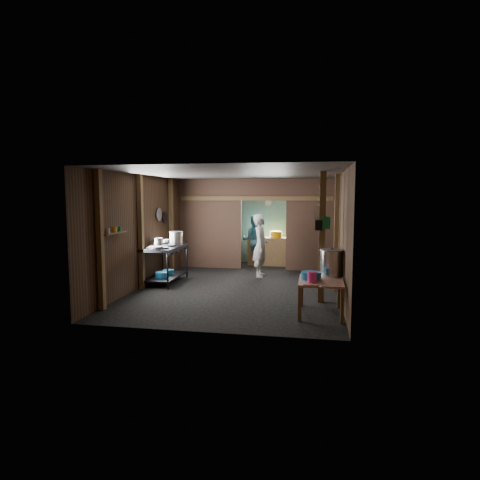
% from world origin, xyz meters
% --- Properties ---
extents(floor, '(4.50, 7.00, 0.00)m').
position_xyz_m(floor, '(0.00, 0.00, 0.00)').
color(floor, black).
rests_on(floor, ground).
extents(ceiling, '(4.50, 7.00, 0.00)m').
position_xyz_m(ceiling, '(0.00, 0.00, 2.60)').
color(ceiling, '#4E4C49').
rests_on(ceiling, ground).
extents(wall_back, '(4.50, 0.00, 2.60)m').
position_xyz_m(wall_back, '(0.00, 3.50, 1.30)').
color(wall_back, '#442C16').
rests_on(wall_back, ground).
extents(wall_front, '(4.50, 0.00, 2.60)m').
position_xyz_m(wall_front, '(0.00, -3.50, 1.30)').
color(wall_front, '#442C16').
rests_on(wall_front, ground).
extents(wall_left, '(0.00, 7.00, 2.60)m').
position_xyz_m(wall_left, '(-2.25, 0.00, 1.30)').
color(wall_left, '#442C16').
rests_on(wall_left, ground).
extents(wall_right, '(0.00, 7.00, 2.60)m').
position_xyz_m(wall_right, '(2.25, 0.00, 1.30)').
color(wall_right, '#442C16').
rests_on(wall_right, ground).
extents(partition_left, '(1.85, 0.10, 2.60)m').
position_xyz_m(partition_left, '(-1.32, 2.20, 1.30)').
color(partition_left, '#4C3528').
rests_on(partition_left, floor).
extents(partition_right, '(1.35, 0.10, 2.60)m').
position_xyz_m(partition_right, '(1.57, 2.20, 1.30)').
color(partition_right, '#4C3528').
rests_on(partition_right, floor).
extents(partition_header, '(1.30, 0.10, 0.60)m').
position_xyz_m(partition_header, '(0.25, 2.20, 2.30)').
color(partition_header, '#4C3528').
rests_on(partition_header, wall_back).
extents(turquoise_panel, '(4.40, 0.06, 2.50)m').
position_xyz_m(turquoise_panel, '(0.00, 3.44, 1.25)').
color(turquoise_panel, '#63A399').
rests_on(turquoise_panel, wall_back).
extents(back_counter, '(1.20, 0.50, 0.85)m').
position_xyz_m(back_counter, '(0.30, 2.95, 0.42)').
color(back_counter, brown).
rests_on(back_counter, floor).
extents(wall_clock, '(0.20, 0.03, 0.20)m').
position_xyz_m(wall_clock, '(0.25, 3.40, 1.90)').
color(wall_clock, silver).
rests_on(wall_clock, wall_back).
extents(post_left_a, '(0.10, 0.12, 2.60)m').
position_xyz_m(post_left_a, '(-2.18, -2.60, 1.30)').
color(post_left_a, brown).
rests_on(post_left_a, floor).
extents(post_left_b, '(0.10, 0.12, 2.60)m').
position_xyz_m(post_left_b, '(-2.18, -0.80, 1.30)').
color(post_left_b, brown).
rests_on(post_left_b, floor).
extents(post_left_c, '(0.10, 0.12, 2.60)m').
position_xyz_m(post_left_c, '(-2.18, 1.20, 1.30)').
color(post_left_c, brown).
rests_on(post_left_c, floor).
extents(post_right, '(0.10, 0.12, 2.60)m').
position_xyz_m(post_right, '(2.18, -0.20, 1.30)').
color(post_right, brown).
rests_on(post_right, floor).
extents(post_free, '(0.12, 0.12, 2.60)m').
position_xyz_m(post_free, '(1.85, -1.30, 1.30)').
color(post_free, brown).
rests_on(post_free, floor).
extents(cross_beam, '(4.40, 0.12, 0.12)m').
position_xyz_m(cross_beam, '(0.00, 2.15, 2.05)').
color(cross_beam, brown).
rests_on(cross_beam, wall_left).
extents(pan_lid_big, '(0.03, 0.34, 0.34)m').
position_xyz_m(pan_lid_big, '(-2.21, 0.40, 1.65)').
color(pan_lid_big, gray).
rests_on(pan_lid_big, wall_left).
extents(pan_lid_small, '(0.03, 0.30, 0.30)m').
position_xyz_m(pan_lid_small, '(-2.21, 0.80, 1.55)').
color(pan_lid_small, black).
rests_on(pan_lid_small, wall_left).
extents(wall_shelf, '(0.14, 0.80, 0.03)m').
position_xyz_m(wall_shelf, '(-2.15, -2.10, 1.40)').
color(wall_shelf, brown).
rests_on(wall_shelf, wall_left).
extents(jar_white, '(0.07, 0.07, 0.10)m').
position_xyz_m(jar_white, '(-2.15, -2.35, 1.47)').
color(jar_white, silver).
rests_on(jar_white, wall_shelf).
extents(jar_yellow, '(0.08, 0.08, 0.10)m').
position_xyz_m(jar_yellow, '(-2.15, -2.10, 1.47)').
color(jar_yellow, '#DB9604').
rests_on(jar_yellow, wall_shelf).
extents(jar_green, '(0.06, 0.06, 0.10)m').
position_xyz_m(jar_green, '(-2.15, -1.88, 1.47)').
color(jar_green, '#17733E').
rests_on(jar_green, wall_shelf).
extents(bag_white, '(0.22, 0.15, 0.32)m').
position_xyz_m(bag_white, '(1.80, -1.22, 1.78)').
color(bag_white, silver).
rests_on(bag_white, post_free).
extents(bag_green, '(0.16, 0.12, 0.24)m').
position_xyz_m(bag_green, '(1.92, -1.36, 1.60)').
color(bag_green, '#17733E').
rests_on(bag_green, post_free).
extents(bag_black, '(0.14, 0.10, 0.20)m').
position_xyz_m(bag_black, '(1.78, -1.38, 1.55)').
color(bag_black, black).
rests_on(bag_black, post_free).
extents(gas_range, '(0.79, 1.54, 0.91)m').
position_xyz_m(gas_range, '(-1.88, -0.12, 0.45)').
color(gas_range, black).
rests_on(gas_range, floor).
extents(prep_table, '(0.77, 1.07, 0.63)m').
position_xyz_m(prep_table, '(1.83, -2.17, 0.31)').
color(prep_table, tan).
rests_on(prep_table, floor).
extents(stove_pot_large, '(0.45, 0.45, 0.34)m').
position_xyz_m(stove_pot_large, '(-1.71, 0.26, 1.06)').
color(stove_pot_large, silver).
rests_on(stove_pot_large, gas_range).
extents(stove_pot_med, '(0.26, 0.26, 0.21)m').
position_xyz_m(stove_pot_med, '(-2.05, -0.11, 1.00)').
color(stove_pot_med, silver).
rests_on(stove_pot_med, gas_range).
extents(stove_saucepan, '(0.18, 0.18, 0.10)m').
position_xyz_m(stove_saucepan, '(-2.05, 0.42, 0.96)').
color(stove_saucepan, silver).
rests_on(stove_saucepan, gas_range).
extents(frying_pan, '(0.49, 0.63, 0.08)m').
position_xyz_m(frying_pan, '(-1.88, -0.66, 0.94)').
color(frying_pan, gray).
rests_on(frying_pan, gas_range).
extents(blue_tub_front, '(0.32, 0.32, 0.13)m').
position_xyz_m(blue_tub_front, '(-1.88, -0.33, 0.24)').
color(blue_tub_front, '#18669E').
rests_on(blue_tub_front, gas_range).
extents(blue_tub_back, '(0.28, 0.28, 0.11)m').
position_xyz_m(blue_tub_back, '(-1.88, 0.09, 0.23)').
color(blue_tub_back, '#18669E').
rests_on(blue_tub_back, gas_range).
extents(stock_pot, '(0.57, 0.57, 0.52)m').
position_xyz_m(stock_pot, '(2.03, -1.77, 0.87)').
color(stock_pot, silver).
rests_on(stock_pot, prep_table).
extents(wash_basin, '(0.41, 0.41, 0.13)m').
position_xyz_m(wash_basin, '(1.66, -2.15, 0.70)').
color(wash_basin, '#18669E').
rests_on(wash_basin, prep_table).
extents(pink_bucket, '(0.19, 0.19, 0.19)m').
position_xyz_m(pink_bucket, '(1.67, -2.43, 0.72)').
color(pink_bucket, '#F93598').
rests_on(pink_bucket, prep_table).
extents(knife, '(0.30, 0.10, 0.01)m').
position_xyz_m(knife, '(1.68, -2.70, 0.64)').
color(knife, silver).
rests_on(knife, prep_table).
extents(yellow_tub, '(0.36, 0.36, 0.20)m').
position_xyz_m(yellow_tub, '(0.54, 2.95, 0.95)').
color(yellow_tub, '#DB9604').
rests_on(yellow_tub, back_counter).
extents(cook, '(0.40, 0.61, 1.65)m').
position_xyz_m(cook, '(0.32, 1.08, 0.82)').
color(cook, beige).
rests_on(cook, floor).
extents(worker_back, '(0.78, 0.63, 1.54)m').
position_xyz_m(worker_back, '(-0.13, 2.89, 0.77)').
color(worker_back, teal).
rests_on(worker_back, floor).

